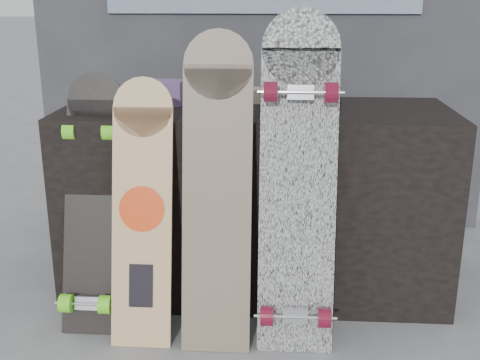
# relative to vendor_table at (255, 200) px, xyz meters

# --- Properties ---
(ground) EXTENTS (60.00, 60.00, 0.00)m
(ground) POSITION_rel_vendor_table_xyz_m (0.00, -0.50, -0.40)
(ground) COLOR slate
(ground) RESTS_ON ground
(vendor_table) EXTENTS (1.60, 0.60, 0.80)m
(vendor_table) POSITION_rel_vendor_table_xyz_m (0.00, 0.00, 0.00)
(vendor_table) COLOR black
(vendor_table) RESTS_ON ground
(booth) EXTENTS (2.40, 0.22, 2.20)m
(booth) POSITION_rel_vendor_table_xyz_m (0.00, 0.85, 0.70)
(booth) COLOR #333439
(booth) RESTS_ON ground
(merch_box_purple) EXTENTS (0.18, 0.12, 0.10)m
(merch_box_purple) POSITION_rel_vendor_table_xyz_m (-0.40, 0.06, 0.45)
(merch_box_purple) COLOR #563368
(merch_box_purple) RESTS_ON vendor_table
(merch_box_small) EXTENTS (0.14, 0.14, 0.12)m
(merch_box_small) POSITION_rel_vendor_table_xyz_m (0.22, 0.07, 0.46)
(merch_box_small) COLOR #563368
(merch_box_small) RESTS_ON vendor_table
(merch_box_flat) EXTENTS (0.22, 0.10, 0.06)m
(merch_box_flat) POSITION_rel_vendor_table_xyz_m (-0.10, 0.13, 0.43)
(merch_box_flat) COLOR #D1B78C
(merch_box_flat) RESTS_ON vendor_table
(longboard_geisha) EXTENTS (0.22, 0.27, 0.97)m
(longboard_geisha) POSITION_rel_vendor_table_xyz_m (-0.40, -0.40, 0.11)
(longboard_geisha) COLOR beige
(longboard_geisha) RESTS_ON ground
(longboard_celtic) EXTENTS (0.25, 0.26, 1.14)m
(longboard_celtic) POSITION_rel_vendor_table_xyz_m (-0.12, -0.41, 0.20)
(longboard_celtic) COLOR tan
(longboard_celtic) RESTS_ON ground
(longboard_cascadia) EXTENTS (0.27, 0.30, 1.21)m
(longboard_cascadia) POSITION_rel_vendor_table_xyz_m (0.17, -0.42, 0.23)
(longboard_cascadia) COLOR white
(longboard_cascadia) RESTS_ON ground
(skateboard_dark) EXTENTS (0.22, 0.38, 0.97)m
(skateboard_dark) POSITION_rel_vendor_table_xyz_m (-0.61, -0.31, 0.10)
(skateboard_dark) COLOR black
(skateboard_dark) RESTS_ON ground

